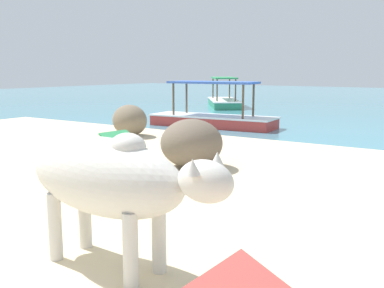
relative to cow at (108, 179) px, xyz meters
The scene contains 6 objects.
cow is the anchor object (origin of this frame).
deck_chair_far 3.18m from the cow, 132.25° to the left, with size 0.83×0.64×0.68m.
shore_rock_large 7.31m from the cow, 130.16° to the left, with size 1.01×0.79×0.76m, color #756651.
shore_rock_medium 3.83m from the cow, 113.57° to the left, with size 1.04×1.02×0.80m, color #6B5B4C.
boat_green 16.26m from the cow, 116.20° to the left, with size 3.06×3.66×1.29m.
boat_red 9.30m from the cow, 115.68° to the left, with size 3.76×1.46×1.29m.
Camera 1 is at (4.00, -2.36, 1.64)m, focal length 41.31 mm.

